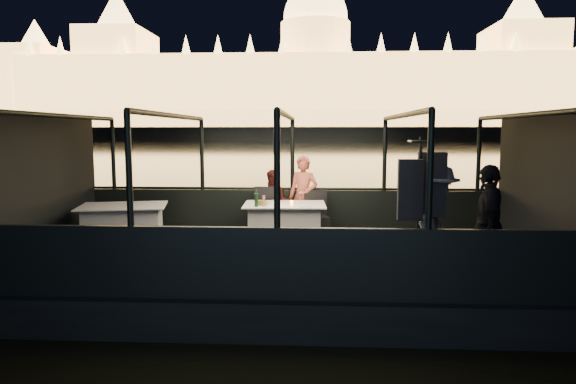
# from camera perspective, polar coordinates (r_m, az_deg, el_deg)

# --- Properties ---
(river_water) EXTENTS (500.00, 500.00, 0.00)m
(river_water) POSITION_cam_1_polar(r_m,az_deg,el_deg) (88.12, 2.82, 5.02)
(river_water) COLOR black
(river_water) RESTS_ON ground
(boat_hull) EXTENTS (8.60, 4.40, 1.00)m
(boat_hull) POSITION_cam_1_polar(r_m,az_deg,el_deg) (8.48, -0.15, -10.78)
(boat_hull) COLOR black
(boat_hull) RESTS_ON river_water
(boat_deck) EXTENTS (8.00, 4.00, 0.04)m
(boat_deck) POSITION_cam_1_polar(r_m,az_deg,el_deg) (8.35, -0.15, -7.63)
(boat_deck) COLOR black
(boat_deck) RESTS_ON boat_hull
(gunwale_port) EXTENTS (8.00, 0.08, 0.90)m
(gunwale_port) POSITION_cam_1_polar(r_m,az_deg,el_deg) (10.21, 0.49, -2.30)
(gunwale_port) COLOR black
(gunwale_port) RESTS_ON boat_deck
(gunwale_starboard) EXTENTS (8.00, 0.08, 0.90)m
(gunwale_starboard) POSITION_cam_1_polar(r_m,az_deg,el_deg) (6.30, -1.20, -7.98)
(gunwale_starboard) COLOR black
(gunwale_starboard) RESTS_ON boat_deck
(cabin_glass_port) EXTENTS (8.00, 0.02, 1.40)m
(cabin_glass_port) POSITION_cam_1_polar(r_m,az_deg,el_deg) (10.10, 0.49, 4.16)
(cabin_glass_port) COLOR #99B2B2
(cabin_glass_port) RESTS_ON gunwale_port
(cabin_glass_starboard) EXTENTS (8.00, 0.02, 1.40)m
(cabin_glass_starboard) POSITION_cam_1_polar(r_m,az_deg,el_deg) (6.11, -1.22, 2.51)
(cabin_glass_starboard) COLOR #99B2B2
(cabin_glass_starboard) RESTS_ON gunwale_starboard
(cabin_roof_glass) EXTENTS (8.00, 4.00, 0.02)m
(cabin_roof_glass) POSITION_cam_1_polar(r_m,az_deg,el_deg) (8.09, -0.16, 8.49)
(cabin_roof_glass) COLOR #99B2B2
(cabin_roof_glass) RESTS_ON boat_deck
(end_wall_fore) EXTENTS (0.02, 4.00, 2.30)m
(end_wall_fore) POSITION_cam_1_polar(r_m,az_deg,el_deg) (9.27, -25.67, 0.48)
(end_wall_fore) COLOR black
(end_wall_fore) RESTS_ON boat_deck
(end_wall_aft) EXTENTS (0.02, 4.00, 2.30)m
(end_wall_aft) POSITION_cam_1_polar(r_m,az_deg,el_deg) (8.86, 26.62, 0.18)
(end_wall_aft) COLOR black
(end_wall_aft) RESTS_ON boat_deck
(canopy_ribs) EXTENTS (8.00, 4.00, 2.30)m
(canopy_ribs) POSITION_cam_1_polar(r_m,az_deg,el_deg) (8.14, -0.15, 0.37)
(canopy_ribs) COLOR black
(canopy_ribs) RESTS_ON boat_deck
(embankment) EXTENTS (400.00, 140.00, 6.00)m
(embankment) POSITION_cam_1_polar(r_m,az_deg,el_deg) (218.08, 3.01, 6.27)
(embankment) COLOR #423D33
(embankment) RESTS_ON ground
(parliament_building) EXTENTS (220.00, 32.00, 60.00)m
(parliament_building) POSITION_cam_1_polar(r_m,az_deg,el_deg) (184.98, 3.04, 14.90)
(parliament_building) COLOR #F2D18C
(parliament_building) RESTS_ON embankment
(dining_table_central) EXTENTS (1.49, 1.11, 0.77)m
(dining_table_central) POSITION_cam_1_polar(r_m,az_deg,el_deg) (9.24, -0.38, -3.66)
(dining_table_central) COLOR silver
(dining_table_central) RESTS_ON boat_deck
(dining_table_aft) EXTENTS (1.66, 1.35, 0.78)m
(dining_table_aft) POSITION_cam_1_polar(r_m,az_deg,el_deg) (9.45, -17.79, -3.75)
(dining_table_aft) COLOR white
(dining_table_aft) RESTS_ON boat_deck
(chair_port_left) EXTENTS (0.51, 0.51, 0.99)m
(chair_port_left) POSITION_cam_1_polar(r_m,az_deg,el_deg) (9.70, -2.53, -2.78)
(chair_port_left) COLOR black
(chair_port_left) RESTS_ON boat_deck
(chair_port_right) EXTENTS (0.55, 0.55, 0.94)m
(chair_port_right) POSITION_cam_1_polar(r_m,az_deg,el_deg) (9.66, 3.09, -2.83)
(chair_port_right) COLOR black
(chair_port_right) RESTS_ON boat_deck
(coat_stand) EXTENTS (0.67, 0.61, 1.98)m
(coat_stand) POSITION_cam_1_polar(r_m,az_deg,el_deg) (6.80, 14.29, -3.21)
(coat_stand) COLOR black
(coat_stand) RESTS_ON boat_deck
(person_woman_coral) EXTENTS (0.67, 0.55, 1.60)m
(person_woman_coral) POSITION_cam_1_polar(r_m,az_deg,el_deg) (9.88, 1.69, -0.85)
(person_woman_coral) COLOR #D4634D
(person_woman_coral) RESTS_ON boat_deck
(person_man_maroon) EXTENTS (0.64, 0.50, 1.32)m
(person_man_maroon) POSITION_cam_1_polar(r_m,az_deg,el_deg) (9.91, -1.44, -0.83)
(person_man_maroon) COLOR #3F1511
(person_man_maroon) RESTS_ON boat_deck
(passenger_stripe) EXTENTS (0.97, 1.21, 1.64)m
(passenger_stripe) POSITION_cam_1_polar(r_m,az_deg,el_deg) (7.07, 16.01, -3.31)
(passenger_stripe) COLOR silver
(passenger_stripe) RESTS_ON boat_deck
(passenger_dark) EXTENTS (0.63, 1.03, 1.62)m
(passenger_dark) POSITION_cam_1_polar(r_m,az_deg,el_deg) (7.42, 21.35, -3.05)
(passenger_dark) COLOR black
(passenger_dark) RESTS_ON boat_deck
(wine_bottle) EXTENTS (0.07, 0.07, 0.29)m
(wine_bottle) POSITION_cam_1_polar(r_m,az_deg,el_deg) (8.84, -3.54, -0.68)
(wine_bottle) COLOR #133618
(wine_bottle) RESTS_ON dining_table_central
(bread_basket) EXTENTS (0.26, 0.26, 0.08)m
(bread_basket) POSITION_cam_1_polar(r_m,az_deg,el_deg) (9.04, -2.99, -1.21)
(bread_basket) COLOR olive
(bread_basket) RESTS_ON dining_table_central
(amber_candle) EXTENTS (0.06, 0.06, 0.08)m
(amber_candle) POSITION_cam_1_polar(r_m,az_deg,el_deg) (8.99, 0.41, -1.24)
(amber_candle) COLOR gold
(amber_candle) RESTS_ON dining_table_central
(plate_near) EXTENTS (0.26, 0.26, 0.01)m
(plate_near) POSITION_cam_1_polar(r_m,az_deg,el_deg) (8.83, 1.88, -1.60)
(plate_near) COLOR white
(plate_near) RESTS_ON dining_table_central
(plate_far) EXTENTS (0.30, 0.30, 0.02)m
(plate_far) POSITION_cam_1_polar(r_m,az_deg,el_deg) (9.20, -1.98, -1.26)
(plate_far) COLOR white
(plate_far) RESTS_ON dining_table_central
(wine_glass_white) EXTENTS (0.08, 0.08, 0.19)m
(wine_glass_white) POSITION_cam_1_polar(r_m,az_deg,el_deg) (8.85, -2.70, -1.02)
(wine_glass_white) COLOR silver
(wine_glass_white) RESTS_ON dining_table_central
(wine_glass_red) EXTENTS (0.08, 0.08, 0.21)m
(wine_glass_red) POSITION_cam_1_polar(r_m,az_deg,el_deg) (9.16, 1.40, -0.75)
(wine_glass_red) COLOR silver
(wine_glass_red) RESTS_ON dining_table_central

